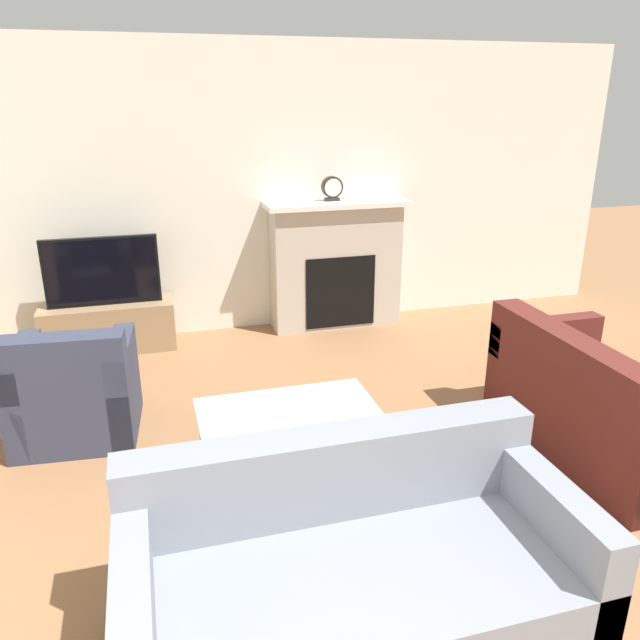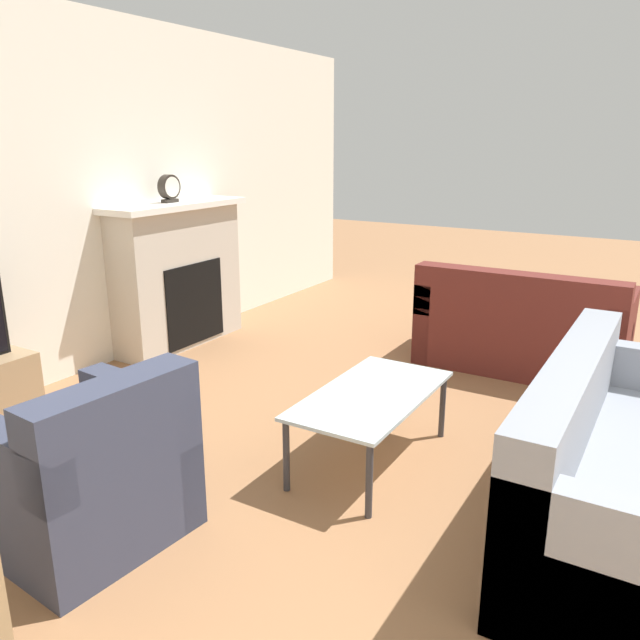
{
  "view_description": "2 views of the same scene",
  "coord_description": "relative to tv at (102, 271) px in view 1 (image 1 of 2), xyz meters",
  "views": [
    {
      "loc": [
        -0.42,
        -0.86,
        2.21
      ],
      "look_at": [
        0.69,
        3.0,
        0.76
      ],
      "focal_mm": 35.0,
      "sensor_mm": 36.0,
      "label": 1
    },
    {
      "loc": [
        -2.57,
        1.05,
        1.77
      ],
      "look_at": [
        0.61,
        2.96,
        0.69
      ],
      "focal_mm": 35.0,
      "sensor_mm": 36.0,
      "label": 2
    }
  ],
  "objects": [
    {
      "name": "wall_back",
      "position": [
        0.81,
        0.3,
        0.6
      ],
      "size": [
        8.84,
        0.06,
        2.7
      ],
      "color": "silver",
      "rests_on": "ground_plane"
    },
    {
      "name": "fireplace",
      "position": [
        2.18,
        0.09,
        -0.09
      ],
      "size": [
        1.39,
        0.41,
        1.26
      ],
      "color": "#BCB2A3",
      "rests_on": "ground_plane"
    },
    {
      "name": "tv_stand",
      "position": [
        0.0,
        0.0,
        -0.53
      ],
      "size": [
        1.16,
        0.38,
        0.44
      ],
      "color": "#997A56",
      "rests_on": "ground_plane"
    },
    {
      "name": "tv",
      "position": [
        0.0,
        0.0,
        0.0
      ],
      "size": [
        0.98,
        0.06,
        0.61
      ],
      "color": "black",
      "rests_on": "tv_stand"
    },
    {
      "name": "couch_sectional",
      "position": [
        1.1,
        -3.64,
        -0.46
      ],
      "size": [
        1.89,
        0.91,
        0.82
      ],
      "color": "gray",
      "rests_on": "ground_plane"
    },
    {
      "name": "couch_loveseat",
      "position": [
        3.14,
        -2.65,
        -0.45
      ],
      "size": [
        0.87,
        1.55,
        0.82
      ],
      "rotation": [
        0.0,
        0.0,
        1.57
      ],
      "color": "#5B231E",
      "rests_on": "ground_plane"
    },
    {
      "name": "armchair_accent",
      "position": [
        -0.16,
        -1.54,
        -0.44
      ],
      "size": [
        0.84,
        0.79,
        0.82
      ],
      "rotation": [
        0.0,
        0.0,
        3.06
      ],
      "color": "#33384C",
      "rests_on": "ground_plane"
    },
    {
      "name": "coffee_table",
      "position": [
        1.13,
        -2.31,
        -0.37
      ],
      "size": [
        1.08,
        0.56,
        0.42
      ],
      "color": "#333338",
      "rests_on": "ground_plane"
    },
    {
      "name": "mantel_clock",
      "position": [
        2.14,
        0.1,
        0.63
      ],
      "size": [
        0.2,
        0.07,
        0.23
      ],
      "color": "#28231E",
      "rests_on": "fireplace"
    }
  ]
}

